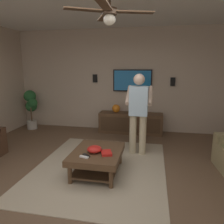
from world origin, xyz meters
TOP-DOWN VIEW (x-y plane):
  - ground_plane at (0.00, 0.00)m, footprint 7.59×7.59m
  - wall_back_tv at (3.21, 0.00)m, footprint 0.10×6.27m
  - area_rug at (0.71, 0.03)m, footprint 2.73×2.27m
  - coffee_table at (0.51, 0.03)m, footprint 1.00×0.80m
  - media_console at (2.88, -0.28)m, footprint 0.45×1.70m
  - tv at (3.12, -0.28)m, footprint 0.05×1.05m
  - person_standing at (1.48, -0.57)m, footprint 0.54×0.54m
  - potted_plant_tall at (2.81, 2.63)m, footprint 0.44×0.42m
  - bowl at (0.44, 0.05)m, footprint 0.24×0.24m
  - remote_white at (0.20, 0.15)m, footprint 0.08×0.16m
  - remote_black at (0.27, 0.14)m, footprint 0.13×0.14m
  - book at (0.41, -0.16)m, footprint 0.26×0.22m
  - vase_round at (2.88, 0.13)m, footprint 0.22×0.22m
  - wall_speaker_left at (3.13, -1.34)m, footprint 0.06×0.12m
  - wall_speaker_right at (3.13, 0.78)m, footprint 0.06×0.12m
  - ceiling_fan at (0.25, -0.23)m, footprint 1.17×1.15m

SIDE VIEW (x-z plane):
  - ground_plane at x=0.00m, z-range 0.00..0.00m
  - area_rug at x=0.71m, z-range 0.00..0.01m
  - media_console at x=2.88m, z-range 0.00..0.55m
  - coffee_table at x=0.51m, z-range 0.10..0.50m
  - remote_white at x=0.20m, z-range 0.40..0.42m
  - remote_black at x=0.27m, z-range 0.40..0.42m
  - book at x=0.41m, z-range 0.40..0.44m
  - bowl at x=0.44m, z-range 0.40..0.51m
  - vase_round at x=2.88m, z-range 0.55..0.77m
  - potted_plant_tall at x=2.81m, z-range 0.12..1.23m
  - person_standing at x=1.48m, z-range 0.11..1.75m
  - wall_speaker_left at x=3.13m, z-range 1.27..1.49m
  - wall_back_tv at x=3.21m, z-range 0.00..2.78m
  - tv at x=3.12m, z-range 1.11..1.70m
  - wall_speaker_right at x=3.13m, z-range 1.34..1.56m
  - ceiling_fan at x=0.25m, z-range 2.23..2.69m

